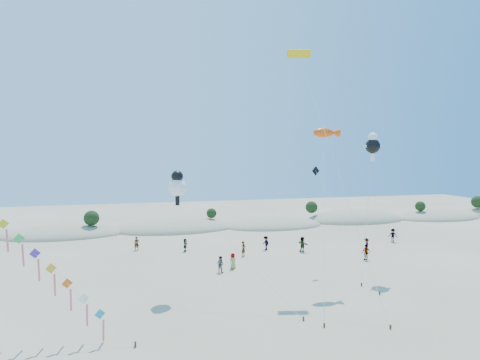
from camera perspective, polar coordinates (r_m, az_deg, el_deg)
name	(u,v)px	position (r m, az deg, el deg)	size (l,w,h in m)	color
dune_ridge	(181,228)	(64.27, -8.41, -6.77)	(145.30, 11.49, 5.57)	#9C9172
fish_kite	(326,133)	(38.19, 12.17, 6.52)	(6.07, 10.33, 14.25)	#3F2D1E
cartoon_kite_low	(177,185)	(34.65, -8.89, -0.71)	(8.89, 9.38, 10.44)	#3F2D1E
cartoon_kite_high	(373,145)	(42.40, 18.35, 4.80)	(4.61, 5.15, 13.97)	#3F2D1E
parafoil_kite	(300,58)	(40.30, 8.54, 16.81)	(2.58, 13.97, 21.84)	#3F2D1E
dark_kite	(331,200)	(40.39, 12.77, -2.75)	(2.30, 9.33, 10.57)	#3F2D1E
beachgoers	(292,246)	(48.71, 7.35, -9.30)	(34.35, 12.14, 1.82)	slate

